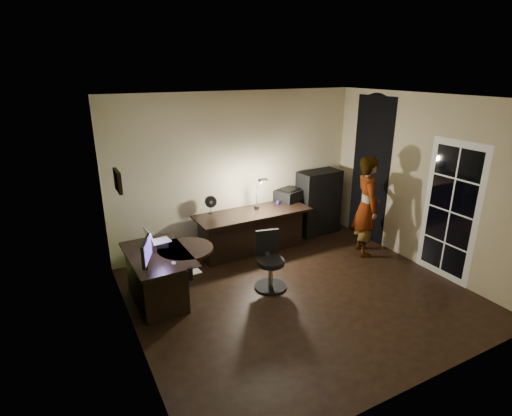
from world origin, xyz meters
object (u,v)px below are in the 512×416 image
monitor (146,260)px  office_chair (271,262)px  desk_left (160,277)px  person (367,206)px  desk_right (253,232)px  cabinet (318,202)px

monitor → office_chair: bearing=22.8°
desk_left → person: bearing=-3.9°
person → office_chair: bearing=121.2°
desk_left → monitor: monitor is taller
desk_right → person: size_ratio=1.16×
desk_right → cabinet: cabinet is taller
desk_left → monitor: (-0.23, -0.37, 0.49)m
desk_left → monitor: bearing=-123.7°
desk_right → cabinet: (1.51, 0.21, 0.24)m
monitor → desk_left: bearing=82.0°
office_chair → desk_left: bearing=177.4°
desk_left → cabinet: size_ratio=1.01×
cabinet → monitor: bearing=-163.0°
desk_left → office_chair: bearing=-17.0°
desk_left → cabinet: (3.34, 0.98, 0.26)m
desk_left → office_chair: size_ratio=1.47×
cabinet → person: person is taller
desk_left → person: person is taller
desk_right → office_chair: bearing=-106.2°
monitor → person: 3.75m
cabinet → monitor: (-3.58, -1.35, 0.23)m
cabinet → monitor: 3.83m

